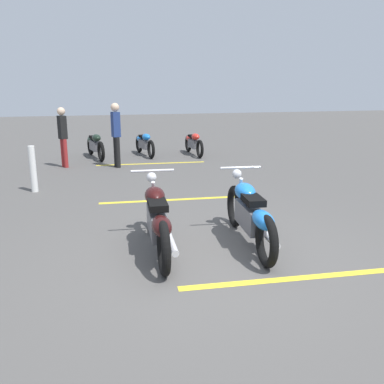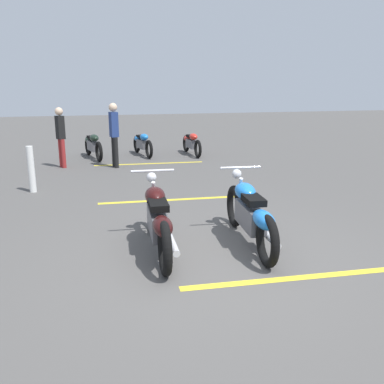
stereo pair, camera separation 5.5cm
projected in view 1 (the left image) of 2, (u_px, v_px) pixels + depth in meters
The scene contains 12 objects.
ground_plane at pixel (213, 258), 5.37m from camera, with size 60.00×60.00×0.00m, color #514F4C.
motorcycle_bright_foreground at pixel (250, 214), 5.70m from camera, with size 2.23×0.62×1.04m.
motorcycle_dark_foreground at pixel (157, 219), 5.47m from camera, with size 2.23×0.62×1.04m.
motorcycle_row_far_left at pixel (193, 143), 13.62m from camera, with size 1.94×0.25×0.73m.
motorcycle_row_left at pixel (144, 143), 13.50m from camera, with size 1.96×0.38×0.74m.
motorcycle_row_center at pixel (95, 145), 12.97m from camera, with size 2.06×0.49×0.78m.
bystander_near_row at pixel (116, 132), 11.28m from camera, with size 0.30×0.25×1.78m.
bystander_secondary at pixel (63, 134), 11.29m from camera, with size 0.29×0.26×1.67m.
bollard_post at pixel (33, 169), 8.68m from camera, with size 0.14×0.14×1.00m, color white.
parking_stripe_near at pixel (311, 277), 4.83m from camera, with size 3.20×0.12×0.01m, color yellow.
parking_stripe_mid at pixel (180, 199), 8.18m from camera, with size 3.20×0.12×0.01m, color yellow.
parking_stripe_far at pixel (151, 164), 12.05m from camera, with size 3.20×0.12×0.01m, color yellow.
Camera 1 is at (-4.73, 1.62, 2.18)m, focal length 38.04 mm.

